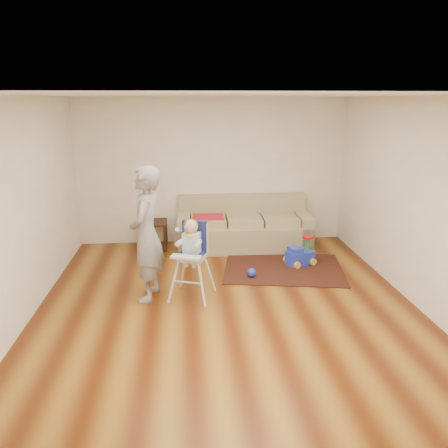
{
  "coord_description": "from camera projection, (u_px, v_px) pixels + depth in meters",
  "views": [
    {
      "loc": [
        -0.53,
        -5.35,
        2.65
      ],
      "look_at": [
        0.0,
        0.4,
        1.0
      ],
      "focal_mm": 35.0,
      "sensor_mm": 36.0,
      "label": 1
    }
  ],
  "objects": [
    {
      "name": "adult",
      "position": [
        146.0,
        234.0,
        5.82
      ],
      "size": [
        0.54,
        0.73,
        1.84
      ],
      "primitive_type": "imported",
      "rotation": [
        0.0,
        0.0,
        -1.73
      ],
      "color": "gray",
      "rests_on": "ground"
    },
    {
      "name": "room_envelope",
      "position": [
        223.0,
        159.0,
        5.88
      ],
      "size": [
        5.04,
        5.52,
        2.72
      ],
      "color": "silver",
      "rests_on": "ground"
    },
    {
      "name": "toy_ball",
      "position": [
        252.0,
        273.0,
        6.71
      ],
      "size": [
        0.14,
        0.14,
        0.14
      ],
      "primitive_type": "sphere",
      "color": "blue",
      "rests_on": "area_rug"
    },
    {
      "name": "high_chair",
      "position": [
        192.0,
        260.0,
        5.95
      ],
      "size": [
        0.66,
        0.66,
        1.12
      ],
      "rotation": [
        0.0,
        0.0,
        -0.33
      ],
      "color": "silver",
      "rests_on": "ground"
    },
    {
      "name": "ride_on_toy",
      "position": [
        300.0,
        251.0,
        7.2
      ],
      "size": [
        0.51,
        0.44,
        0.47
      ],
      "primitive_type": null,
      "rotation": [
        0.0,
        0.0,
        0.39
      ],
      "color": "blue",
      "rests_on": "area_rug"
    },
    {
      "name": "area_rug",
      "position": [
        283.0,
        268.0,
        7.09
      ],
      "size": [
        2.09,
        1.71,
        0.02
      ],
      "primitive_type": "cube",
      "rotation": [
        0.0,
        0.0,
        -0.17
      ],
      "color": "black",
      "rests_on": "ground"
    },
    {
      "name": "side_table",
      "position": [
        153.0,
        235.0,
        8.03
      ],
      "size": [
        0.51,
        0.51,
        0.51
      ],
      "primitive_type": null,
      "color": "black",
      "rests_on": "ground"
    },
    {
      "name": "sofa",
      "position": [
        244.0,
        223.0,
        8.02
      ],
      "size": [
        2.44,
        1.05,
        0.93
      ],
      "rotation": [
        0.0,
        0.0,
        -0.03
      ],
      "color": "gray",
      "rests_on": "ground"
    },
    {
      "name": "ground",
      "position": [
        227.0,
        303.0,
        5.9
      ],
      "size": [
        5.5,
        5.5,
        0.0
      ],
      "primitive_type": "plane",
      "color": "#4D1F08",
      "rests_on": "ground"
    }
  ]
}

